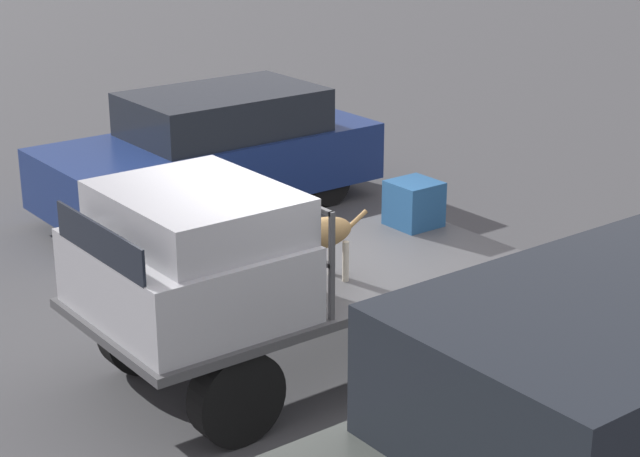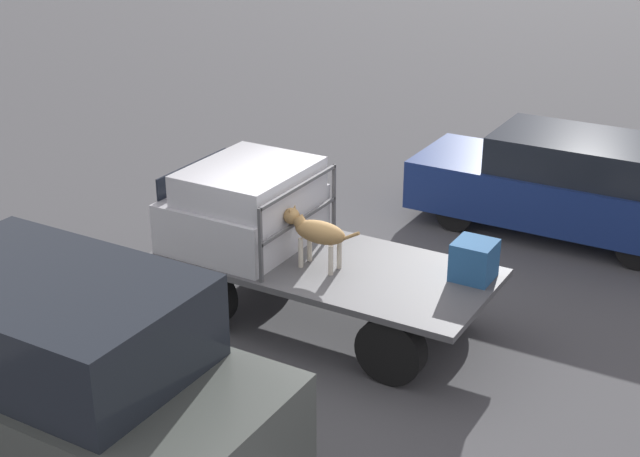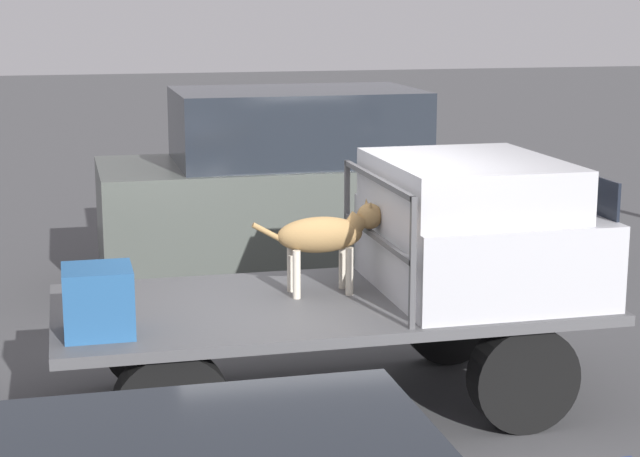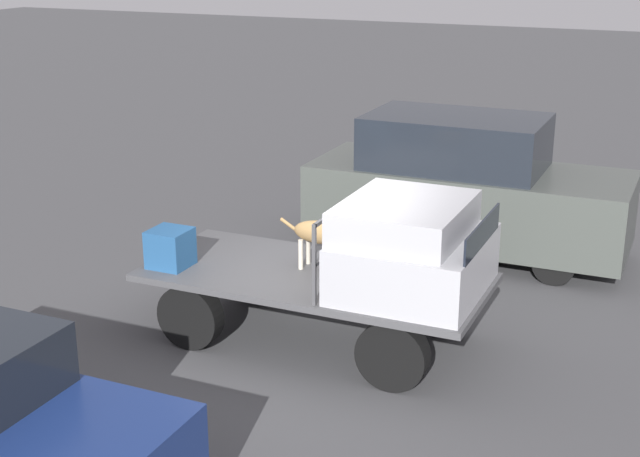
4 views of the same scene
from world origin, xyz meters
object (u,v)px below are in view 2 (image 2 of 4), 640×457
parked_sedan (564,184)px  parked_pickup_far (45,381)px  flatbed_truck (326,279)px  cargo_crate (474,260)px  dog (315,231)px

parked_sedan → parked_pickup_far: 8.54m
flatbed_truck → cargo_crate: (-1.72, -0.47, 0.47)m
parked_pickup_far → dog: bearing=-108.2°
flatbed_truck → parked_pickup_far: parked_pickup_far is taller
parked_sedan → dog: bearing=63.4°
dog → cargo_crate: dog is taller
dog → parked_pickup_far: size_ratio=0.22×
flatbed_truck → cargo_crate: cargo_crate is taller
parked_sedan → parked_pickup_far: size_ratio=0.93×
parked_pickup_far → cargo_crate: bearing=-127.1°
parked_sedan → parked_pickup_far: parked_pickup_far is taller
flatbed_truck → parked_pickup_far: size_ratio=0.85×
dog → parked_sedan: dog is taller
dog → parked_sedan: size_ratio=0.24×
cargo_crate → parked_sedan: parked_sedan is taller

